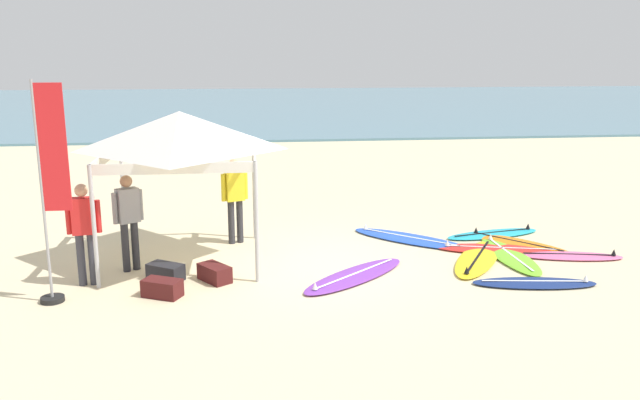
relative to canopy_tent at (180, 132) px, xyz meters
name	(u,v)px	position (x,y,z in m)	size (l,w,h in m)	color
ground_plane	(319,265)	(2.42, -0.57, -2.38)	(80.00, 80.00, 0.00)	beige
sea	(265,105)	(2.42, 33.39, -2.33)	(80.00, 36.00, 0.10)	#568499
canopy_tent	(180,132)	(0.00, 0.00, 0.00)	(2.72, 2.72, 2.75)	#B7B7BC
surfboard_purple	(355,276)	(2.95, -1.30, -2.35)	(2.28, 2.11, 0.19)	purple
surfboard_navy	(535,283)	(5.87, -1.98, -2.35)	(2.10, 0.81, 0.19)	navy
surfboard_yellow	(478,258)	(5.37, -0.62, -2.35)	(1.82, 2.46, 0.19)	yellow
surfboard_cyan	(493,234)	(6.26, 0.93, -2.35)	(2.20, 1.02, 0.19)	#23B2CC
surfboard_blue	(409,239)	(4.43, 0.79, -2.35)	(2.39, 2.21, 0.19)	blue
surfboard_pink	(569,256)	(7.14, -0.66, -2.35)	(2.04, 0.90, 0.19)	pink
surfboard_lime	(510,255)	(6.03, -0.51, -2.35)	(0.67, 2.36, 0.19)	#7AD12D
surfboard_orange	(517,243)	(6.49, 0.26, -2.35)	(1.94, 2.09, 0.19)	orange
surfboard_red	(500,249)	(6.00, -0.12, -2.35)	(2.57, 1.23, 0.19)	red
person_yellow	(235,195)	(0.91, 1.00, -1.40)	(0.52, 0.33, 1.71)	#2D2D33
person_red	(84,227)	(-1.49, -1.14, -1.40)	(0.55, 0.26, 1.71)	#383842
person_grey	(128,216)	(-0.90, -0.48, -1.40)	(0.48, 0.38, 1.71)	#2D2D33
banner_flag	(51,203)	(-1.77, -1.85, -0.81)	(0.60, 0.36, 3.40)	#99999E
gear_bag_near_tent	(215,273)	(0.58, -1.20, -2.24)	(0.60, 0.32, 0.28)	#4C1919
gear_bag_by_pole	(162,288)	(-0.21, -1.82, -2.24)	(0.60, 0.32, 0.28)	#4C1919
gear_bag_on_sand	(166,272)	(-0.25, -1.05, -2.24)	(0.60, 0.32, 0.28)	#232328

